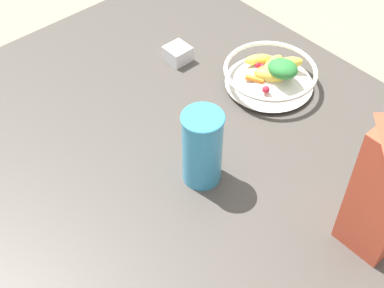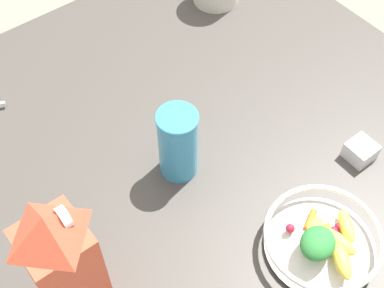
# 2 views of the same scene
# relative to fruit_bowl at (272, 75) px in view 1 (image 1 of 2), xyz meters

# --- Properties ---
(ground_plane) EXTENTS (6.00, 6.00, 0.00)m
(ground_plane) POSITION_rel_fruit_bowl_xyz_m (0.33, -0.00, -0.07)
(ground_plane) COLOR gray
(countertop) EXTENTS (1.08, 1.08, 0.04)m
(countertop) POSITION_rel_fruit_bowl_xyz_m (0.33, -0.00, -0.05)
(countertop) COLOR #47423D
(countertop) RESTS_ON ground_plane
(fruit_bowl) EXTENTS (0.21, 0.21, 0.08)m
(fruit_bowl) POSITION_rel_fruit_bowl_xyz_m (0.00, 0.00, 0.00)
(fruit_bowl) COLOR silver
(fruit_bowl) RESTS_ON countertop
(drinking_cup) EXTENTS (0.08, 0.08, 0.16)m
(drinking_cup) POSITION_rel_fruit_bowl_xyz_m (0.29, 0.09, 0.05)
(drinking_cup) COLOR #3893C6
(drinking_cup) RESTS_ON countertop
(spice_jar) EXTENTS (0.05, 0.05, 0.04)m
(spice_jar) POSITION_rel_fruit_bowl_xyz_m (0.09, -0.21, -0.02)
(spice_jar) COLOR silver
(spice_jar) RESTS_ON countertop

